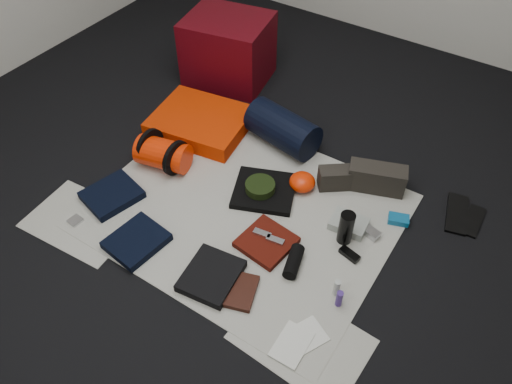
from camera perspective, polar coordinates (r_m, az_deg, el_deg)
The scene contains 37 objects.
floor at distance 2.79m, azimuth -1.37°, elevation -2.28°, with size 4.50×4.50×0.02m, color black.
newspaper_mat at distance 2.78m, azimuth -1.37°, elevation -2.10°, with size 1.60×1.30×0.01m, color silver.
newspaper_sheet_front_left at distance 2.89m, azimuth -19.30°, elevation -3.17°, with size 0.58×0.40×0.00m, color silver.
newspaper_sheet_front_right at distance 2.35m, azimuth 5.23°, elevation -16.41°, with size 0.58×0.40×0.00m, color silver.
red_cabinet at distance 3.65m, azimuth -3.18°, elevation 15.95°, with size 0.56×0.47×0.47m, color #53060E.
sleeping_pad at distance 3.28m, azimuth -6.34°, elevation 7.96°, with size 0.59×0.48×0.11m, color red.
stuff_sack at distance 3.02m, azimuth -10.55°, elevation 4.31°, with size 0.18×0.18×0.31m, color red.
sack_strap_left at distance 3.06m, azimuth -12.02°, elevation 5.20°, with size 0.22×0.22×0.03m, color black.
sack_strap_right at distance 2.95m, azimuth -9.13°, elevation 3.86°, with size 0.22×0.22×0.03m, color black.
navy_duffel at distance 3.11m, azimuth 3.06°, elevation 7.24°, with size 0.24×0.24×0.45m, color black.
boonie_brim at distance 2.86m, azimuth 0.47°, elevation -0.15°, with size 0.28×0.28×0.01m, color black.
boonie_crown at distance 2.83m, azimuth 0.47°, elevation 0.42°, with size 0.17×0.17×0.07m, color black.
hiking_boot_left at distance 2.90m, azimuth 9.73°, elevation 1.63°, with size 0.26×0.10×0.13m, color #2B2721.
hiking_boot_right at distance 2.92m, azimuth 13.63°, elevation 1.56°, with size 0.32×0.12×0.16m, color #2B2721.
flip_flop_left at distance 2.97m, azimuth 21.98°, elevation -2.30°, with size 0.11×0.30×0.02m, color black.
flip_flop_right at distance 2.97m, azimuth 23.54°, elevation -3.04°, with size 0.09×0.24×0.01m, color black.
trousers_navy_a at distance 2.94m, azimuth -16.14°, elevation -0.32°, with size 0.26×0.29×0.05m, color black.
trousers_navy_b at distance 2.68m, azimuth -13.48°, elevation -5.46°, with size 0.25×0.28×0.04m, color black.
trousers_charcoal at distance 2.49m, azimuth -5.13°, elevation -9.50°, with size 0.25×0.29×0.05m, color black.
black_tshirt at distance 2.85m, azimuth 0.95°, elevation 0.15°, with size 0.34×0.32×0.03m, color black.
red_shirt at distance 2.61m, azimuth 1.21°, elevation -5.73°, with size 0.26×0.26×0.03m, color #4A0F08.
orange_stuff_sack at distance 2.87m, azimuth 5.31°, elevation 1.15°, with size 0.15×0.15×0.10m, color red.
first_aid_pouch at distance 2.73m, azimuth 10.55°, elevation -3.58°, with size 0.19×0.14×0.05m, color gray.
water_bottle at distance 2.61m, azimuth 10.24°, elevation -4.04°, with size 0.08×0.08×0.20m, color black.
speaker at distance 2.52m, azimuth 4.33°, elevation -7.93°, with size 0.07×0.07×0.18m, color black.
compact_camera at distance 2.72m, azimuth 13.03°, elevation -4.57°, with size 0.09×0.05×0.04m, color #B6B6BB.
cyan_case at distance 2.82m, azimuth 15.97°, elevation -3.03°, with size 0.11×0.07×0.04m, color #0E5888.
toiletry_purple at distance 2.41m, azimuth 9.49°, elevation -11.93°, with size 0.03×0.03×0.10m, color #3E2476.
toiletry_clear at distance 2.45m, azimuth 9.22°, elevation -10.72°, with size 0.03×0.03×0.10m, color #AEB3AF.
paperback_book at distance 2.44m, azimuth -1.63°, elevation -11.28°, with size 0.13×0.20×0.03m, color black.
map_booklet at distance 2.32m, azimuth 4.11°, elevation -17.00°, with size 0.14×0.20×0.01m, color silver.
map_printout at distance 2.35m, azimuth 5.62°, elevation -16.11°, with size 0.14×0.18×0.01m, color silver.
sunglasses at distance 2.61m, azimuth 10.64°, elevation -7.01°, with size 0.11×0.04×0.03m, color black.
key_cluster at distance 2.89m, azimuth -19.94°, elevation -3.08°, with size 0.07×0.07×0.01m, color #B6B6BB.
tape_roll at distance 2.84m, azimuth 1.62°, elevation 0.84°, with size 0.05×0.05×0.04m, color silver.
energy_bar_a at distance 2.62m, azimuth 0.71°, elevation -4.74°, with size 0.10×0.04×0.01m, color #B6B6BB.
energy_bar_b at distance 2.59m, azimuth 2.21°, elevation -5.49°, with size 0.10×0.04×0.01m, color #B6B6BB.
Camera 1 is at (1.06, -1.50, 2.09)m, focal length 35.00 mm.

